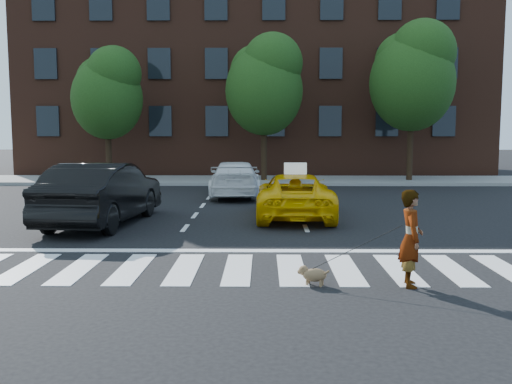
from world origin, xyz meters
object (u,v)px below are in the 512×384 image
at_px(woman, 411,238).
at_px(dog, 312,274).
at_px(black_sedan, 102,193).
at_px(white_suv, 235,179).
at_px(tree_left, 108,90).
at_px(tree_right, 413,72).
at_px(tree_mid, 265,81).
at_px(taxi, 295,195).

height_order(woman, dog, woman).
relative_size(black_sedan, white_suv, 1.11).
xyz_separation_m(tree_left, dog, (8.26, -18.06, -4.25)).
distance_m(tree_right, dog, 19.77).
bearing_deg(white_suv, tree_mid, -103.65).
distance_m(black_sedan, woman, 9.17).
xyz_separation_m(white_suv, dog, (1.92, -12.53, -0.49)).
height_order(white_suv, dog, white_suv).
bearing_deg(tree_left, tree_mid, -0.00).
bearing_deg(dog, black_sedan, 152.45).
bearing_deg(white_suv, black_sedan, 61.01).
distance_m(woman, dog, 1.74).
bearing_deg(tree_right, taxi, -119.78).
relative_size(black_sedan, dog, 9.55).
bearing_deg(woman, tree_right, -9.67).
bearing_deg(dog, taxi, 110.81).
relative_size(tree_left, tree_right, 0.84).
bearing_deg(black_sedan, white_suv, -111.23).
bearing_deg(tree_left, white_suv, -41.06).
bearing_deg(tree_mid, woman, -82.47).
distance_m(black_sedan, dog, 8.03).
xyz_separation_m(tree_right, dog, (-6.24, -18.06, -5.08)).
xyz_separation_m(tree_left, taxi, (8.37, -10.72, -3.79)).
bearing_deg(black_sedan, dog, 136.71).
relative_size(tree_left, white_suv, 1.39).
xyz_separation_m(tree_left, tree_mid, (7.50, -0.00, 0.41)).
bearing_deg(tree_left, dog, -65.41).
height_order(tree_mid, tree_right, tree_right).
distance_m(tree_right, white_suv, 10.87).
distance_m(taxi, woman, 7.54).
relative_size(tree_left, black_sedan, 1.25).
bearing_deg(white_suv, tree_right, -147.74).
relative_size(black_sedan, woman, 3.19).
relative_size(white_suv, dog, 8.61).
bearing_deg(tree_mid, black_sedan, -110.40).
bearing_deg(dog, woman, 20.33).
distance_m(tree_left, tree_right, 14.52).
bearing_deg(tree_left, tree_right, -0.00).
xyz_separation_m(taxi, woman, (1.53, -7.38, 0.16)).
relative_size(tree_right, black_sedan, 1.49).
relative_size(tree_left, taxi, 1.38).
bearing_deg(black_sedan, tree_left, -69.96).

